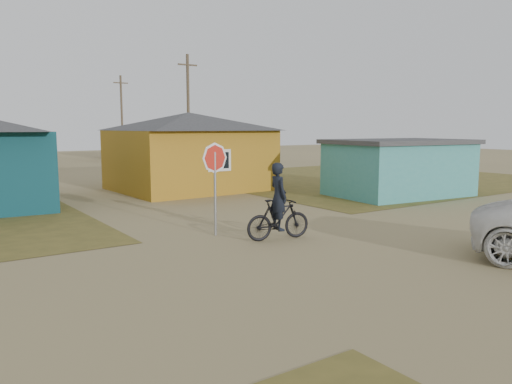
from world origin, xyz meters
TOP-DOWN VIEW (x-y plane):
  - ground at (0.00, 0.00)m, footprint 120.00×120.00m
  - grass_ne at (14.00, 13.00)m, footprint 20.00×18.00m
  - house_yellow at (2.50, 14.00)m, footprint 7.72×6.76m
  - shed_turquoise at (9.50, 6.50)m, footprint 6.71×4.93m
  - house_beige_east at (10.00, 40.00)m, footprint 6.95×6.05m
  - utility_pole_near at (6.50, 22.00)m, footprint 1.40×0.20m
  - utility_pole_far at (7.50, 38.00)m, footprint 1.40×0.20m
  - stop_sign at (-1.84, 3.75)m, footprint 0.88×0.24m
  - cyclist at (-0.64, 2.27)m, footprint 2.00×0.87m

SIDE VIEW (x-z plane):
  - ground at x=0.00m, z-range 0.00..0.00m
  - grass_ne at x=14.00m, z-range 0.00..0.01m
  - cyclist at x=-0.64m, z-range -0.30..1.89m
  - shed_turquoise at x=9.50m, z-range 0.01..2.61m
  - house_beige_east at x=10.00m, z-range 0.06..3.66m
  - stop_sign at x=-1.84m, z-range 0.62..3.35m
  - house_yellow at x=2.50m, z-range 0.05..3.95m
  - utility_pole_near at x=6.50m, z-range 0.14..8.14m
  - utility_pole_far at x=7.50m, z-range 0.14..8.14m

